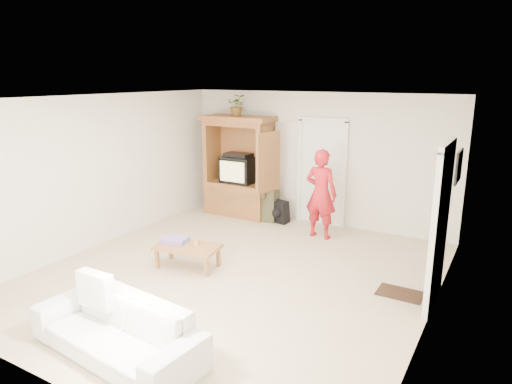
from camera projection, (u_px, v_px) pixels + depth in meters
floor at (235, 274)px, 6.85m from camera, size 6.00×6.00×0.00m
ceiling at (233, 98)px, 6.21m from camera, size 6.00×6.00×0.00m
wall_back at (316, 159)px, 9.04m from camera, size 5.50×0.00×5.50m
wall_front at (49, 263)px, 4.01m from camera, size 5.50×0.00×5.50m
wall_left at (100, 171)px, 7.86m from camera, size 0.00×6.00×6.00m
wall_right at (437, 220)px, 5.19m from camera, size 0.00×6.00×6.00m
armoire at (239, 173)px, 9.62m from camera, size 1.82×1.14×2.10m
door_back at (322, 174)px, 9.01m from camera, size 0.85×0.05×2.04m
doorway_right at (440, 228)px, 5.77m from camera, size 0.05×0.90×2.04m
framed_picture at (459, 166)px, 6.72m from camera, size 0.03×0.60×0.48m
doormat at (400, 293)px, 6.23m from camera, size 0.60×0.40×0.02m
plant at (237, 105)px, 9.26m from camera, size 0.50×0.48×0.44m
man at (321, 194)px, 8.25m from camera, size 0.62×0.43×1.65m
sofa at (117, 329)px, 4.82m from camera, size 2.10×0.99×0.59m
coffee_table at (188, 248)px, 7.03m from camera, size 1.05×0.69×0.36m
towel at (175, 240)px, 7.13m from camera, size 0.43×0.35×0.08m
candle at (196, 243)px, 6.98m from camera, size 0.08×0.08×0.10m
backpack_black at (279, 212)px, 9.21m from camera, size 0.39×0.28×0.44m
backpack_olive at (267, 202)px, 9.32m from camera, size 0.44×0.34×0.79m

